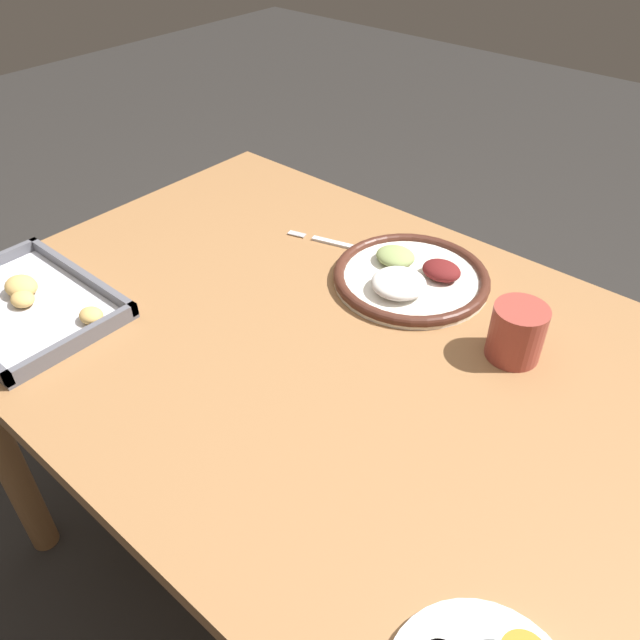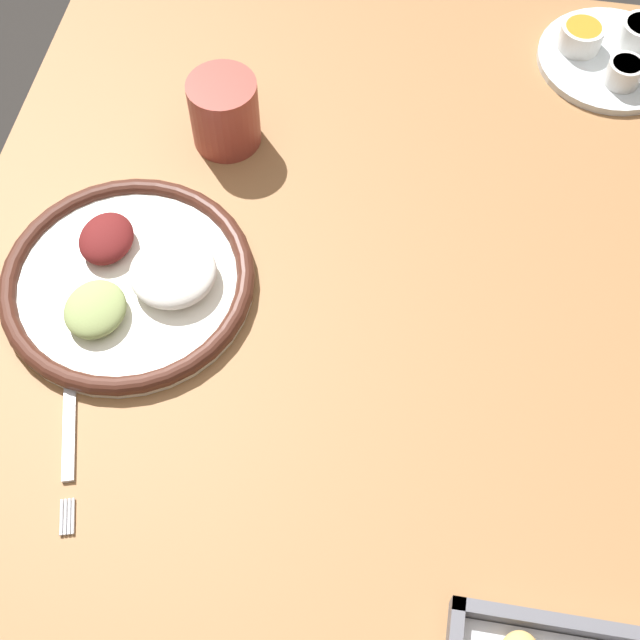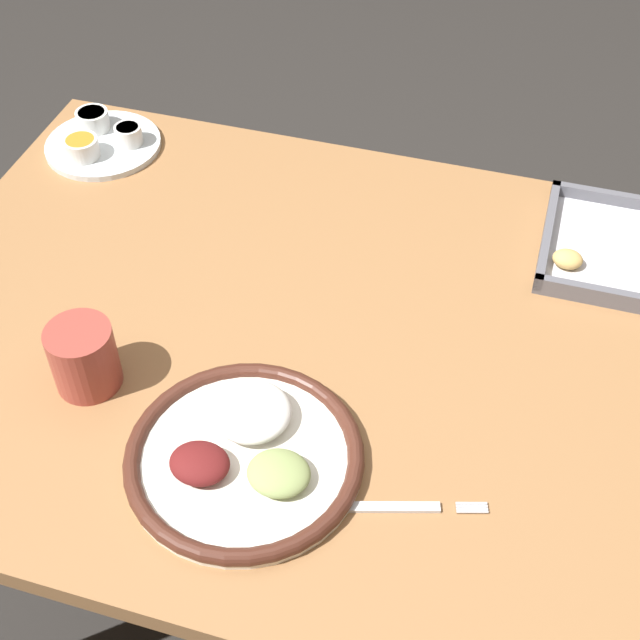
{
  "view_description": "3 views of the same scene",
  "coord_description": "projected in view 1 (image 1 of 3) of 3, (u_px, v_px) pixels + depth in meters",
  "views": [
    {
      "loc": [
        -0.51,
        0.58,
        1.35
      ],
      "look_at": [
        -0.01,
        0.0,
        0.74
      ],
      "focal_mm": 35.0,
      "sensor_mm": 36.0,
      "label": 1
    },
    {
      "loc": [
        0.45,
        0.08,
        1.53
      ],
      "look_at": [
        -0.01,
        0.0,
        0.74
      ],
      "focal_mm": 50.0,
      "sensor_mm": 36.0,
      "label": 2
    },
    {
      "loc": [
        0.21,
        -0.76,
        1.57
      ],
      "look_at": [
        -0.01,
        0.0,
        0.74
      ],
      "focal_mm": 50.0,
      "sensor_mm": 36.0,
      "label": 3
    }
  ],
  "objects": [
    {
      "name": "ground_plane",
      "position": [
        316.0,
        568.0,
        1.44
      ],
      "size": [
        8.0,
        8.0,
        0.0
      ],
      "primitive_type": "plane",
      "color": "#282623"
    },
    {
      "name": "dining_table",
      "position": [
        315.0,
        378.0,
        1.06
      ],
      "size": [
        1.18,
        0.84,
        0.71
      ],
      "color": "olive",
      "rests_on": "ground_plane"
    },
    {
      "name": "dinner_plate",
      "position": [
        410.0,
        277.0,
        1.1
      ],
      "size": [
        0.28,
        0.28,
        0.04
      ],
      "color": "white",
      "rests_on": "dining_table"
    },
    {
      "name": "fork",
      "position": [
        338.0,
        244.0,
        1.2
      ],
      "size": [
        0.19,
        0.07,
        0.0
      ],
      "rotation": [
        0.0,
        0.0,
        0.28
      ],
      "color": "silver",
      "rests_on": "dining_table"
    },
    {
      "name": "baking_tray",
      "position": [
        26.0,
        304.0,
        1.04
      ],
      "size": [
        0.32,
        0.23,
        0.04
      ],
      "color": "#595960",
      "rests_on": "dining_table"
    },
    {
      "name": "drinking_cup",
      "position": [
        517.0,
        332.0,
        0.93
      ],
      "size": [
        0.08,
        0.08,
        0.09
      ],
      "color": "#993D33",
      "rests_on": "dining_table"
    }
  ]
}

